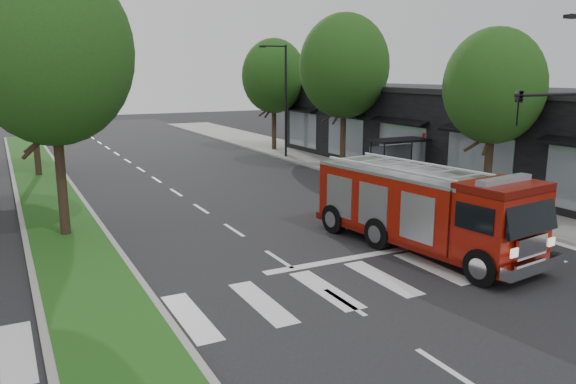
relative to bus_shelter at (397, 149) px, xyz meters
name	(u,v)px	position (x,y,z in m)	size (l,w,h in m)	color
ground	(279,260)	(-11.20, -8.15, -2.04)	(140.00, 140.00, 0.00)	black
sidewalk_right	(393,177)	(1.30, 1.85, -1.96)	(5.00, 80.00, 0.15)	gray
median	(42,182)	(-17.20, 9.85, -1.96)	(3.00, 50.00, 0.15)	gray
storefront_row	(454,132)	(5.80, 1.85, 0.46)	(8.00, 30.00, 5.00)	black
bus_shelter	(397,149)	(0.00, 0.00, 0.00)	(3.20, 1.60, 2.61)	black
tree_right_near	(494,87)	(0.30, -6.15, 3.47)	(4.40, 4.40, 8.05)	black
tree_right_mid	(344,66)	(0.30, 5.85, 4.45)	(5.60, 5.60, 9.72)	black
tree_right_far	(274,76)	(0.30, 15.85, 3.80)	(5.00, 5.00, 8.73)	black
tree_median_near	(50,52)	(-17.20, -2.15, 4.77)	(5.80, 5.80, 10.16)	black
tree_median_far	(29,66)	(-17.20, 11.85, 4.45)	(5.60, 5.60, 9.72)	black
streetlight_right_far	(284,96)	(-0.85, 11.85, 2.44)	(2.11, 0.20, 8.00)	black
fire_engine	(422,209)	(-6.26, -9.42, -0.57)	(3.73, 9.09, 3.06)	#560B04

